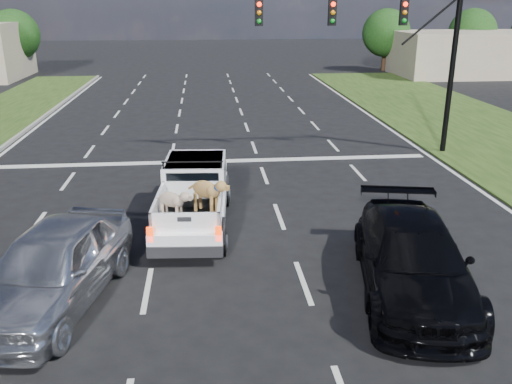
{
  "coord_description": "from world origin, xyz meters",
  "views": [
    {
      "loc": [
        -0.37,
        -10.74,
        6.05
      ],
      "look_at": [
        0.86,
        2.0,
        1.5
      ],
      "focal_mm": 38.0,
      "sensor_mm": 36.0,
      "label": 1
    }
  ],
  "objects_px": {
    "traffic_signal": "(397,36)",
    "pickup_truck": "(194,196)",
    "silver_sedan": "(53,266)",
    "black_coupe": "(413,259)"
  },
  "relations": [
    {
      "from": "traffic_signal",
      "to": "pickup_truck",
      "type": "relative_size",
      "value": 1.77
    },
    {
      "from": "traffic_signal",
      "to": "silver_sedan",
      "type": "distance_m",
      "value": 15.78
    },
    {
      "from": "traffic_signal",
      "to": "pickup_truck",
      "type": "distance_m",
      "value": 11.19
    },
    {
      "from": "traffic_signal",
      "to": "black_coupe",
      "type": "relative_size",
      "value": 1.67
    },
    {
      "from": "traffic_signal",
      "to": "silver_sedan",
      "type": "height_order",
      "value": "traffic_signal"
    },
    {
      "from": "traffic_signal",
      "to": "silver_sedan",
      "type": "relative_size",
      "value": 1.81
    },
    {
      "from": "silver_sedan",
      "to": "black_coupe",
      "type": "xyz_separation_m",
      "value": [
        7.61,
        -0.25,
        -0.07
      ]
    },
    {
      "from": "black_coupe",
      "to": "traffic_signal",
      "type": "bearing_deg",
      "value": 85.02
    },
    {
      "from": "pickup_truck",
      "to": "black_coupe",
      "type": "height_order",
      "value": "pickup_truck"
    },
    {
      "from": "traffic_signal",
      "to": "black_coupe",
      "type": "height_order",
      "value": "traffic_signal"
    }
  ]
}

